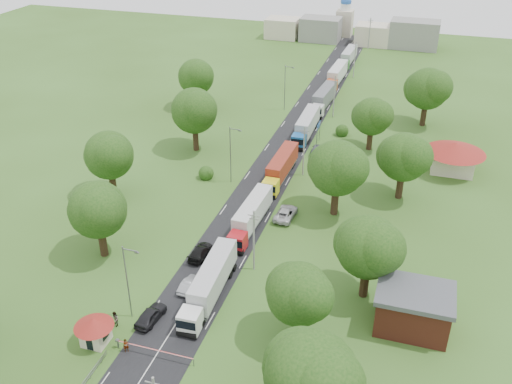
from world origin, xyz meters
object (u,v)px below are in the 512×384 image
at_px(info_sign, 319,128).
at_px(guard_booth, 94,328).
at_px(boom_barrier, 143,348).
at_px(pedestrian_near, 126,346).
at_px(car_lane_mid, 189,285).
at_px(truck_0, 210,283).
at_px(car_lane_front, 151,315).

bearing_deg(info_sign, guard_booth, -101.68).
distance_m(boom_barrier, guard_booth, 5.98).
bearing_deg(pedestrian_near, boom_barrier, -29.63).
bearing_deg(car_lane_mid, truck_0, 173.07).
relative_size(guard_booth, car_lane_mid, 1.06).
height_order(car_lane_mid, pedestrian_near, pedestrian_near).
bearing_deg(pedestrian_near, guard_booth, 138.78).
height_order(guard_booth, truck_0, truck_0).
distance_m(car_lane_front, pedestrian_near, 5.27).
bearing_deg(car_lane_mid, pedestrian_near, 82.92).
distance_m(boom_barrier, truck_0, 11.70).
distance_m(info_sign, pedestrian_near, 60.90).
bearing_deg(truck_0, info_sign, 86.40).
xyz_separation_m(car_lane_mid, pedestrian_near, (-2.32, -11.96, 0.16)).
bearing_deg(info_sign, truck_0, -93.60).
distance_m(info_sign, truck_0, 49.01).
xyz_separation_m(guard_booth, car_lane_mid, (6.20, 11.69, -1.48)).
relative_size(info_sign, car_lane_mid, 0.99).
bearing_deg(car_lane_mid, car_lane_front, 77.25).
bearing_deg(truck_0, boom_barrier, -107.41).
bearing_deg(guard_booth, truck_0, 49.97).
relative_size(car_lane_front, car_lane_mid, 1.16).
height_order(truck_0, car_lane_front, truck_0).
distance_m(info_sign, car_lane_front, 55.65).
height_order(truck_0, car_lane_mid, truck_0).
bearing_deg(info_sign, car_lane_mid, -97.31).
xyz_separation_m(guard_booth, pedestrian_near, (3.88, -0.26, -1.32)).
xyz_separation_m(boom_barrier, car_lane_mid, (0.36, 11.69, -0.21)).
bearing_deg(pedestrian_near, car_lane_front, 49.21).
distance_m(info_sign, car_lane_mid, 48.76).
bearing_deg(guard_booth, car_lane_mid, 62.07).
bearing_deg(boom_barrier, truck_0, 72.59).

